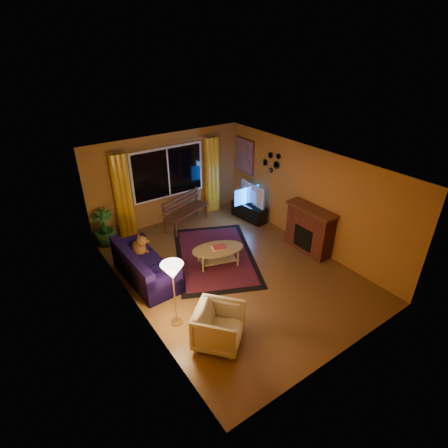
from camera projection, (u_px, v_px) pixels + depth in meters
floor at (231, 270)px, 8.02m from camera, size 4.50×6.00×0.02m
ceiling at (233, 165)px, 6.82m from camera, size 4.50×6.00×0.02m
wall_back at (168, 179)px, 9.59m from camera, size 4.50×0.02×2.50m
wall_left at (131, 255)px, 6.29m from camera, size 0.02×6.00×2.50m
wall_right at (307, 197)px, 8.55m from camera, size 0.02×6.00×2.50m
window at (168, 173)px, 9.45m from camera, size 2.00×0.02×1.30m
curtain_rod at (167, 144)px, 9.03m from camera, size 3.20×0.03×0.03m
curtain_left at (123, 196)px, 8.88m from camera, size 0.36×0.36×2.24m
curtain_right at (212, 175)px, 10.24m from camera, size 0.36×0.36×2.24m
bench at (187, 218)px, 9.75m from camera, size 1.55×0.95×0.45m
potted_plant at (104, 228)px, 8.74m from camera, size 0.64×0.64×0.96m
sofa at (145, 264)px, 7.55m from camera, size 0.86×1.89×0.75m
dog at (139, 245)px, 7.76m from camera, size 0.38×0.49×0.51m
armchair at (219, 325)px, 5.94m from camera, size 1.07×1.06×0.80m
floor_lamp at (174, 295)px, 6.23m from camera, size 0.23×0.23×1.31m
rug at (215, 256)px, 8.49m from camera, size 2.86×3.39×0.02m
coffee_table at (218, 256)px, 8.10m from camera, size 1.51×1.51×0.44m
tv_console at (249, 211)px, 10.11m from camera, size 0.52×1.15×0.46m
television at (250, 195)px, 9.86m from camera, size 0.17×1.04×0.60m
fireplace at (309, 230)px, 8.49m from camera, size 0.40×1.20×1.10m
mirror_cluster at (271, 161)px, 9.20m from camera, size 0.06×0.60×0.56m
painting at (245, 156)px, 10.11m from camera, size 0.04×0.76×0.96m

